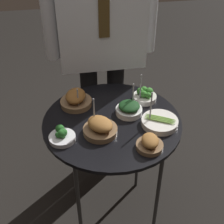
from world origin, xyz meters
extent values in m
plane|color=black|center=(0.00, 0.00, 0.00)|extent=(8.00, 8.00, 0.00)
cylinder|color=black|center=(0.00, 0.00, 0.76)|extent=(0.68, 0.68, 0.02)
cylinder|color=#2D2D2D|center=(0.20, -0.20, 0.37)|extent=(0.02, 0.02, 0.75)
cylinder|color=#2D2D2D|center=(-0.20, -0.20, 0.37)|extent=(0.02, 0.02, 0.75)
cylinder|color=#2D2D2D|center=(0.20, 0.20, 0.37)|extent=(0.02, 0.02, 0.75)
cylinder|color=#2D2D2D|center=(-0.20, 0.20, 0.37)|extent=(0.02, 0.02, 0.75)
cylinder|color=brown|center=(-0.16, 0.16, 0.78)|extent=(0.16, 0.16, 0.03)
ellipsoid|color=brown|center=(-0.16, 0.16, 0.82)|extent=(0.13, 0.15, 0.05)
cylinder|color=#939399|center=(-0.15, 0.12, 0.83)|extent=(0.01, 0.01, 0.12)
cylinder|color=brown|center=(-0.07, -0.08, 0.78)|extent=(0.16, 0.16, 0.03)
ellipsoid|color=#93602D|center=(-0.07, -0.08, 0.82)|extent=(0.15, 0.16, 0.05)
cylinder|color=#939399|center=(-0.09, -0.05, 0.85)|extent=(0.01, 0.01, 0.17)
cylinder|color=silver|center=(0.22, -0.07, 0.78)|extent=(0.17, 0.17, 0.03)
ellipsoid|color=#7AA847|center=(0.23, -0.06, 0.80)|extent=(0.13, 0.08, 0.01)
ellipsoid|color=#7AA847|center=(0.22, -0.07, 0.80)|extent=(0.13, 0.08, 0.01)
ellipsoid|color=#7AA847|center=(0.22, -0.08, 0.80)|extent=(0.13, 0.08, 0.01)
ellipsoid|color=#7AA847|center=(0.21, -0.09, 0.80)|extent=(0.13, 0.08, 0.01)
cylinder|color=#939399|center=(0.17, -0.06, 0.86)|extent=(0.01, 0.01, 0.18)
cylinder|color=white|center=(0.09, 0.04, 0.78)|extent=(0.13, 0.13, 0.03)
ellipsoid|color=#143816|center=(0.09, 0.04, 0.81)|extent=(0.11, 0.11, 0.03)
cylinder|color=#939399|center=(0.12, 0.07, 0.84)|extent=(0.01, 0.01, 0.15)
cylinder|color=brown|center=(0.13, -0.22, 0.78)|extent=(0.12, 0.12, 0.02)
ellipsoid|color=#93602D|center=(0.13, -0.22, 0.81)|extent=(0.09, 0.11, 0.04)
cylinder|color=silver|center=(-0.24, -0.10, 0.78)|extent=(0.12, 0.12, 0.02)
sphere|color=#236023|center=(-0.24, -0.10, 0.81)|extent=(0.04, 0.04, 0.04)
sphere|color=#236023|center=(-0.25, -0.07, 0.81)|extent=(0.04, 0.04, 0.04)
sphere|color=#236023|center=(-0.26, -0.10, 0.80)|extent=(0.03, 0.03, 0.03)
sphere|color=#236023|center=(-0.24, -0.11, 0.81)|extent=(0.04, 0.04, 0.04)
cylinder|color=silver|center=(0.20, 0.14, 0.78)|extent=(0.13, 0.13, 0.03)
sphere|color=#387F2D|center=(0.22, 0.14, 0.81)|extent=(0.04, 0.04, 0.04)
sphere|color=#387F2D|center=(0.20, 0.17, 0.81)|extent=(0.04, 0.04, 0.04)
sphere|color=#387F2D|center=(0.18, 0.16, 0.81)|extent=(0.04, 0.04, 0.04)
sphere|color=#387F2D|center=(0.19, 0.13, 0.81)|extent=(0.04, 0.04, 0.04)
sphere|color=#387F2D|center=(0.21, 0.12, 0.81)|extent=(0.03, 0.03, 0.03)
cylinder|color=#939399|center=(0.17, 0.12, 0.85)|extent=(0.01, 0.01, 0.16)
cylinder|color=black|center=(-0.06, 0.46, 0.42)|extent=(0.11, 0.11, 0.84)
cylinder|color=black|center=(0.10, 0.46, 0.42)|extent=(0.11, 0.11, 0.84)
cube|color=silver|center=(0.02, 0.46, 1.16)|extent=(0.47, 0.23, 0.63)
cube|color=#4C3819|center=(0.02, 0.34, 1.23)|extent=(0.06, 0.01, 0.38)
cylinder|color=silver|center=(-0.25, 0.46, 1.18)|extent=(0.08, 0.08, 0.58)
cylinder|color=silver|center=(0.30, 0.46, 1.18)|extent=(0.08, 0.08, 0.58)
camera|label=1|loc=(-0.21, -1.17, 1.71)|focal=50.00mm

